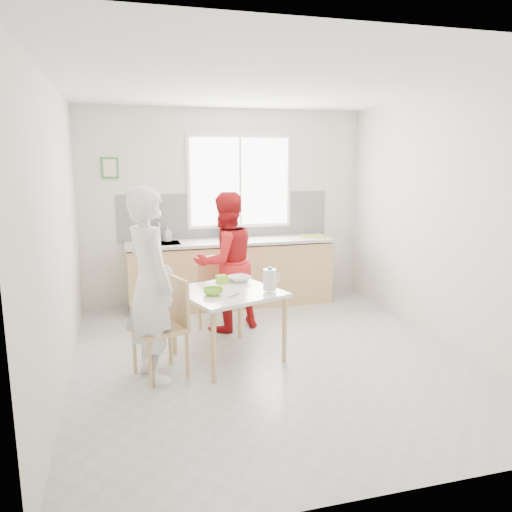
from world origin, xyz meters
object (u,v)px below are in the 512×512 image
Objects in this scene: chair_far at (217,290)px; milk_jug at (270,279)px; dining_table at (228,298)px; bowl_white at (239,279)px; person_white at (150,285)px; person_red at (226,262)px; wine_bottle_a at (222,227)px; wine_bottle_b at (223,229)px; bowl_green at (213,292)px; chair_left at (167,322)px.

milk_jug is at bearing -91.39° from chair_far.
bowl_white is at bearing 59.38° from dining_table.
bowl_white is at bearing -77.47° from person_white.
person_white is (-0.83, -1.16, 0.41)m from chair_far.
person_red is (0.94, 1.16, -0.08)m from person_white.
wine_bottle_a is (1.14, 2.29, 0.18)m from person_white.
chair_far is at bearing -105.88° from wine_bottle_b.
milk_jug reaches higher than dining_table.
wine_bottle_b reaches higher than milk_jug.
person_red is 5.49× the size of wine_bottle_b.
person_red is 1.18m from wine_bottle_a.
bowl_white is (0.20, 0.34, 0.10)m from dining_table.
bowl_green is 0.84× the size of bowl_white.
bowl_green is (-0.17, -0.11, 0.11)m from dining_table.
bowl_white is 0.54m from milk_jug.
wine_bottle_a is at bearing -119.56° from person_red.
person_white reaches higher than wine_bottle_b.
person_red is at bearing 79.32° from dining_table.
bowl_green is at bearing -129.46° from bowl_white.
chair_far is 1.31m from wine_bottle_a.
bowl_green is at bearing -94.58° from person_white.
bowl_green is 0.63× the size of wine_bottle_a.
person_red reaches higher than chair_far.
dining_table is 0.66× the size of person_white.
chair_far is 1.49m from person_white.
milk_jug reaches higher than bowl_white.
dining_table is 0.69m from chair_left.
chair_far is 0.35m from person_red.
dining_table is 4.93× the size of bowl_white.
milk_jug is 0.78× the size of wine_bottle_b.
dining_table is 5.08× the size of milk_jug.
wine_bottle_b is (0.35, 1.91, 0.43)m from dining_table.
chair_left is 0.54m from bowl_green.
bowl_green is 0.67× the size of wine_bottle_b.
bowl_white is 0.75× the size of wine_bottle_a.
bowl_white is 1.62m from wine_bottle_b.
wine_bottle_a is (1.01, 2.24, 0.57)m from chair_left.
chair_left is at bearing -90.00° from person_white.
person_red reaches higher than bowl_green.
bowl_white is at bearing -95.39° from wine_bottle_b.
dining_table is at bearing -113.19° from chair_far.
wine_bottle_b is (0.15, 1.58, 0.32)m from bowl_white.
person_white is 1.18m from milk_jug.
person_red is 7.02× the size of milk_jug.
bowl_white is at bearing -95.67° from wine_bottle_a.
person_red reaches higher than chair_left.
person_white is 2.47m from wine_bottle_b.
wine_bottle_b is (1.12, 2.19, 0.17)m from person_white.
dining_table is 0.86m from person_white.
chair_left reaches higher than bowl_white.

